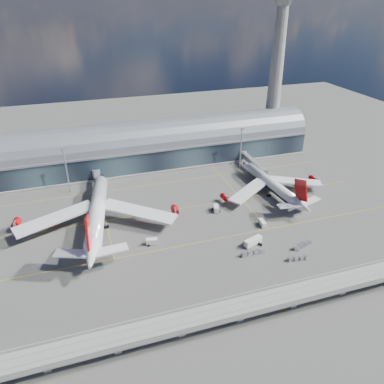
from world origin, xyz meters
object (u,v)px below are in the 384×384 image
object	(u,v)px
control_tower	(276,70)
cargo_train_0	(253,253)
service_truck_5	(123,208)
airliner_right	(272,185)
cargo_train_2	(298,258)
service_truck_2	(253,241)
airliner_left	(97,214)
floodlight_mast_right	(241,147)
service_truck_4	(216,208)
service_truck_3	(262,223)
cargo_train_1	(303,245)
floodlight_mast_left	(66,169)
service_truck_1	(152,242)

from	to	relation	value
control_tower	cargo_train_0	world-z (taller)	control_tower
control_tower	service_truck_5	distance (m)	133.83
airliner_right	cargo_train_2	bearing A→B (deg)	-112.27
service_truck_2	airliner_left	bearing A→B (deg)	41.93
floodlight_mast_right	service_truck_4	bearing A→B (deg)	-126.88
floodlight_mast_right	service_truck_5	xyz separation A→B (m)	(-75.53, -28.33, -12.19)
airliner_left	service_truck_3	distance (m)	75.95
airliner_right	service_truck_4	distance (m)	36.01
control_tower	cargo_train_2	world-z (taller)	control_tower
airliner_left	service_truck_2	world-z (taller)	airliner_left
cargo_train_2	cargo_train_1	bearing A→B (deg)	-51.73
service_truck_2	cargo_train_2	world-z (taller)	service_truck_2
floodlight_mast_left	floodlight_mast_right	world-z (taller)	same
airliner_right	service_truck_1	xyz separation A→B (m)	(-71.18, -24.84, -3.67)
service_truck_4	cargo_train_1	bearing A→B (deg)	-44.49
service_truck_4	cargo_train_2	size ratio (longest dim) A/B	0.58
service_truck_3	airliner_right	bearing A→B (deg)	58.34
floodlight_mast_left	cargo_train_1	world-z (taller)	floodlight_mast_left
service_truck_3	service_truck_5	size ratio (longest dim) A/B	0.91
service_truck_3	service_truck_5	distance (m)	67.74
service_truck_3	cargo_train_1	size ratio (longest dim) A/B	0.52
service_truck_1	cargo_train_0	xyz separation A→B (m)	(37.99, -19.89, -0.48)
floodlight_mast_left	airliner_right	xyz separation A→B (m)	(102.87, -35.15, -8.58)
cargo_train_1	cargo_train_2	bearing A→B (deg)	156.31
airliner_left	airliner_right	bearing A→B (deg)	11.27
service_truck_5	cargo_train_2	distance (m)	86.03
cargo_train_0	cargo_train_1	bearing A→B (deg)	-93.84
service_truck_5	floodlight_mast_left	bearing A→B (deg)	92.66
floodlight_mast_right	service_truck_4	xyz separation A→B (m)	(-32.13, -42.83, -12.17)
service_truck_2	cargo_train_2	size ratio (longest dim) A/B	0.98
cargo_train_2	service_truck_4	bearing A→B (deg)	11.86
cargo_train_0	cargo_train_2	xyz separation A→B (m)	(16.02, -8.89, -0.11)
service_truck_1	service_truck_2	world-z (taller)	service_truck_2
control_tower	service_truck_5	world-z (taller)	control_tower
service_truck_1	service_truck_2	xyz separation A→B (m)	(41.16, -13.68, 0.27)
airliner_right	service_truck_4	xyz separation A→B (m)	(-35.00, -7.68, -3.59)
service_truck_2	service_truck_5	bearing A→B (deg)	28.31
control_tower	service_truck_3	distance (m)	114.89
cargo_train_0	service_truck_3	bearing A→B (deg)	-37.03
service_truck_3	control_tower	bearing A→B (deg)	64.69
floodlight_mast_left	service_truck_4	size ratio (longest dim) A/B	4.78
floodlight_mast_right	service_truck_2	size ratio (longest dim) A/B	2.83
airliner_left	airliner_right	size ratio (longest dim) A/B	1.29
floodlight_mast_right	airliner_right	size ratio (longest dim) A/B	0.42
airliner_right	service_truck_1	size ratio (longest dim) A/B	12.16
control_tower	airliner_right	distance (m)	84.79
control_tower	service_truck_3	bearing A→B (deg)	-119.90
service_truck_1	cargo_train_0	bearing A→B (deg)	-106.70
cargo_train_0	control_tower	bearing A→B (deg)	-31.20
service_truck_2	service_truck_4	xyz separation A→B (m)	(-4.98, 30.85, -0.19)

